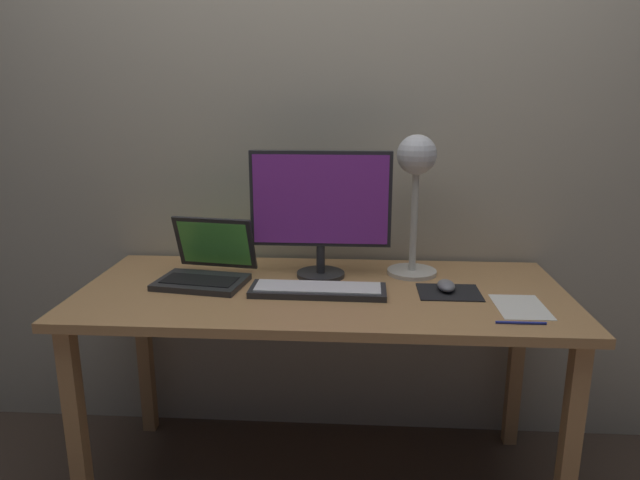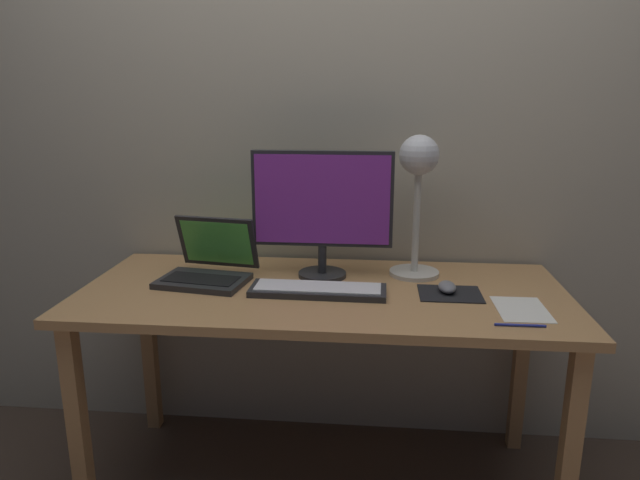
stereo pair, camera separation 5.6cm
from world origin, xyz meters
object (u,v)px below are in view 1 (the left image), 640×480
(laptop, at_px, (208,263))
(pen, at_px, (521,323))
(monitor, at_px, (321,206))
(keyboard_main, at_px, (318,290))
(desk_lamp, at_px, (416,176))
(mouse, at_px, (446,285))

(laptop, relative_size, pen, 2.34)
(monitor, relative_size, laptop, 1.48)
(keyboard_main, distance_m, desk_lamp, 0.52)
(desk_lamp, relative_size, mouse, 5.15)
(monitor, bearing_deg, mouse, -17.01)
(keyboard_main, bearing_deg, mouse, 6.51)
(keyboard_main, distance_m, mouse, 0.42)
(desk_lamp, bearing_deg, keyboard_main, -144.92)
(pen, bearing_deg, desk_lamp, 121.02)
(desk_lamp, bearing_deg, monitor, -171.18)
(pen, bearing_deg, keyboard_main, 159.92)
(monitor, bearing_deg, pen, -33.51)
(laptop, relative_size, mouse, 3.41)
(monitor, distance_m, desk_lamp, 0.34)
(monitor, xyz_separation_m, laptop, (-0.39, -0.06, -0.20))
(monitor, relative_size, desk_lamp, 0.98)
(laptop, bearing_deg, mouse, -4.94)
(keyboard_main, distance_m, laptop, 0.41)
(desk_lamp, bearing_deg, laptop, -171.30)
(mouse, xyz_separation_m, pen, (0.17, -0.26, -0.02))
(laptop, xyz_separation_m, mouse, (0.81, -0.07, -0.04))
(desk_lamp, distance_m, pen, 0.62)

